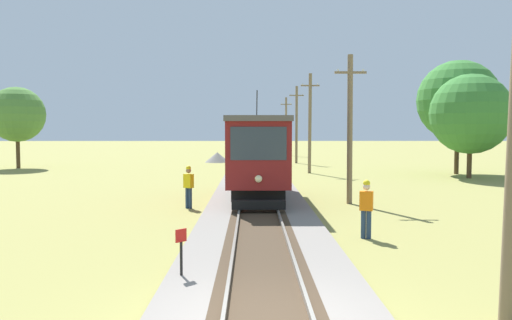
{
  "coord_description": "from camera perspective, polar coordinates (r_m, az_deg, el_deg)",
  "views": [
    {
      "loc": [
        -0.26,
        -8.18,
        3.31
      ],
      "look_at": [
        -0.05,
        15.39,
        1.86
      ],
      "focal_mm": 35.43,
      "sensor_mm": 36.0,
      "label": 1
    }
  ],
  "objects": [
    {
      "name": "rail_right",
      "position": [
        8.79,
        6.2,
        -16.88
      ],
      "size": [
        0.07,
        120.0,
        0.14
      ],
      "primitive_type": "cube",
      "color": "gray",
      "rests_on": "track_ballast"
    },
    {
      "name": "utility_pole_near_tram",
      "position": [
        22.65,
        10.55,
        3.65
      ],
      "size": [
        1.4,
        0.39,
        6.57
      ],
      "color": "#7A664C",
      "rests_on": "ground"
    },
    {
      "name": "trackside_signal_marker",
      "position": [
        11.08,
        -8.44,
        -10.32
      ],
      "size": [
        0.21,
        0.21,
        1.18
      ],
      "color": "black",
      "rests_on": "ground"
    },
    {
      "name": "utility_pole_far",
      "position": [
        48.8,
        4.6,
        4.1
      ],
      "size": [
        1.4,
        0.31,
        7.4
      ],
      "color": "#7A664C",
      "rests_on": "ground"
    },
    {
      "name": "tree_right_near",
      "position": [
        36.66,
        23.06,
        4.8
      ],
      "size": [
        5.34,
        5.34,
        6.97
      ],
      "color": "#4C3823",
      "rests_on": "ground"
    },
    {
      "name": "track_worker",
      "position": [
        15.61,
        12.35,
        -5.12
      ],
      "size": [
        0.44,
        0.36,
        1.78
      ],
      "rotation": [
        0.0,
        0.0,
        -1.94
      ],
      "color": "navy",
      "rests_on": "ground"
    },
    {
      "name": "gravel_pile",
      "position": [
        50.15,
        -4.39,
        0.31
      ],
      "size": [
        2.46,
        2.46,
        1.0
      ],
      "primitive_type": "cone",
      "color": "gray",
      "rests_on": "ground"
    },
    {
      "name": "tree_left_near",
      "position": [
        39.77,
        21.84,
        6.24
      ],
      "size": [
        5.84,
        5.84,
        8.29
      ],
      "color": "#4C3823",
      "rests_on": "ground"
    },
    {
      "name": "sleeper_bed",
      "position": [
        8.76,
        1.29,
        -17.38
      ],
      "size": [
        2.04,
        120.0,
        0.01
      ],
      "primitive_type": "cube",
      "color": "#423323",
      "rests_on": "track_ballast"
    },
    {
      "name": "freight_car",
      "position": [
        45.37,
        -0.18,
        1.32
      ],
      "size": [
        2.4,
        5.2,
        2.31
      ],
      "color": "slate",
      "rests_on": "rail_right"
    },
    {
      "name": "rail_left",
      "position": [
        8.74,
        -3.64,
        -16.97
      ],
      "size": [
        0.07,
        120.0,
        0.14
      ],
      "primitive_type": "cube",
      "color": "gray",
      "rests_on": "track_ballast"
    },
    {
      "name": "second_worker",
      "position": [
        21.22,
        -7.62,
        -2.79
      ],
      "size": [
        0.45,
        0.41,
        1.78
      ],
      "rotation": [
        0.0,
        0.0,
        1.01
      ],
      "color": "navy",
      "rests_on": "ground"
    },
    {
      "name": "tree_left_far",
      "position": [
        46.92,
        -25.38,
        4.66
      ],
      "size": [
        4.6,
        4.6,
        6.82
      ],
      "color": "#4C3823",
      "rests_on": "ground"
    },
    {
      "name": "utility_pole_distant",
      "position": [
        63.4,
        3.42,
        3.9
      ],
      "size": [
        1.4,
        0.35,
        7.24
      ],
      "color": "#7A664C",
      "rests_on": "ground"
    },
    {
      "name": "red_tram",
      "position": [
        22.81,
        0.15,
        0.73
      ],
      "size": [
        2.6,
        8.54,
        4.79
      ],
      "color": "maroon",
      "rests_on": "rail_right"
    },
    {
      "name": "utility_pole_mid",
      "position": [
        37.74,
        6.1,
        4.25
      ],
      "size": [
        1.4,
        0.5,
        7.39
      ],
      "color": "#7A664C",
      "rests_on": "ground"
    }
  ]
}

